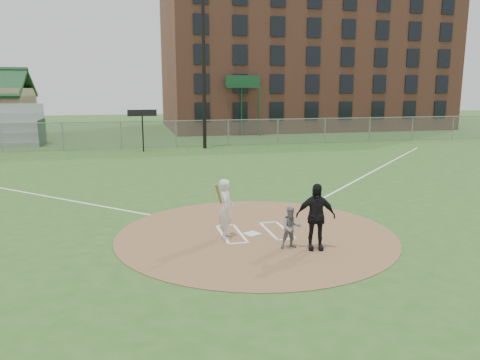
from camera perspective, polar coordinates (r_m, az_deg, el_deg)
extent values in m
plane|color=#2B561D|center=(14.28, 1.93, -6.63)|extent=(140.00, 140.00, 0.00)
cylinder|color=olive|center=(14.28, 1.93, -6.59)|extent=(8.40, 8.40, 0.02)
cube|color=silver|center=(14.21, 1.49, -6.57)|extent=(0.54, 0.54, 0.03)
cube|color=white|center=(25.86, 15.85, 0.99)|extent=(17.04, 17.04, 0.01)
cube|color=white|center=(23.12, -26.77, -0.94)|extent=(17.04, 17.04, 0.01)
imported|color=slate|center=(12.94, 6.26, -5.79)|extent=(0.59, 0.47, 1.16)
imported|color=black|center=(12.86, 9.19, -4.42)|extent=(1.15, 0.69, 1.84)
cube|color=white|center=(14.19, -2.15, -6.64)|extent=(0.08, 1.80, 0.01)
cube|color=white|center=(14.30, 0.02, -6.49)|extent=(0.08, 1.80, 0.01)
cube|color=white|center=(15.09, -1.80, -5.56)|extent=(0.62, 0.08, 0.01)
cube|color=white|center=(13.41, -0.17, -7.70)|extent=(0.62, 0.08, 0.01)
cube|color=white|center=(14.70, 5.55, -6.05)|extent=(0.08, 1.80, 0.01)
cube|color=white|center=(14.54, 3.49, -6.22)|extent=(0.08, 1.80, 0.01)
cube|color=white|center=(15.44, 3.46, -5.19)|extent=(0.62, 0.08, 0.01)
cube|color=white|center=(13.81, 5.69, -7.20)|extent=(0.62, 0.08, 0.01)
imported|color=silver|center=(13.68, -1.70, -3.52)|extent=(0.61, 0.74, 1.75)
cylinder|color=#925B3A|center=(13.11, -2.63, -1.68)|extent=(0.33, 0.57, 0.70)
cube|color=slate|center=(35.45, -7.80, 5.55)|extent=(56.00, 0.03, 2.00)
cube|color=gray|center=(35.36, -7.84, 7.17)|extent=(56.00, 0.06, 0.06)
cube|color=gray|center=(35.45, -7.80, 5.55)|extent=(56.08, 0.08, 2.00)
cube|color=#194728|center=(39.93, -22.96, 5.39)|extent=(0.08, 3.20, 2.00)
cube|color=brown|center=(54.86, 7.47, 14.27)|extent=(30.00, 16.00, 15.00)
cube|color=black|center=(47.39, 10.99, 14.57)|extent=(26.60, 0.10, 12.20)
cube|color=#194728|center=(43.76, 0.33, 11.27)|extent=(3.20, 1.00, 0.15)
cube|color=#194728|center=(44.30, 0.17, 8.36)|extent=(0.12, 0.12, 4.50)
cube|color=#194728|center=(43.77, 2.40, 8.32)|extent=(0.12, 0.12, 4.50)
cube|color=#194728|center=(43.77, 0.33, 11.99)|extent=(3.20, 0.08, 1.00)
cylinder|color=black|center=(34.61, -4.45, 13.78)|extent=(0.26, 0.26, 12.00)
cylinder|color=black|center=(33.45, -11.76, 5.62)|extent=(0.10, 0.10, 2.60)
cube|color=black|center=(33.35, -11.86, 8.01)|extent=(2.00, 0.10, 0.45)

